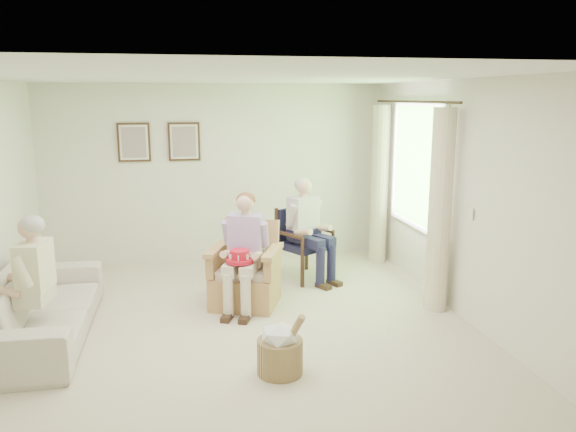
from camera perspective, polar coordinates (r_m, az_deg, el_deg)
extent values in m
plane|color=#C0B09A|center=(6.05, -5.18, -11.48)|extent=(5.50, 5.50, 0.00)
cube|color=silver|center=(8.37, -7.29, 4.29)|extent=(5.00, 0.04, 2.60)
cube|color=silver|center=(3.04, -0.23, -9.35)|extent=(5.00, 0.04, 2.60)
cube|color=silver|center=(6.40, 17.45, 1.48)|extent=(0.04, 5.50, 2.60)
cube|color=white|center=(5.56, -5.70, 13.93)|extent=(5.00, 5.50, 0.02)
cube|color=#2D6B23|center=(7.42, 12.99, 5.05)|extent=(0.02, 1.40, 1.50)
cube|color=white|center=(7.36, 13.21, 11.09)|extent=(0.04, 1.52, 0.06)
cube|color=white|center=(7.54, 12.65, -0.84)|extent=(0.04, 1.52, 0.06)
cylinder|color=#382114|center=(7.33, 12.56, 11.27)|extent=(0.03, 2.50, 0.03)
cylinder|color=beige|center=(6.54, 15.15, 0.50)|extent=(0.34, 0.34, 2.30)
cylinder|color=beige|center=(8.32, 9.26, 3.14)|extent=(0.34, 0.34, 2.30)
cube|color=#382114|center=(8.30, -15.38, 7.23)|extent=(0.45, 0.03, 0.55)
cube|color=silver|center=(8.27, -15.39, 7.22)|extent=(0.39, 0.01, 0.49)
cube|color=tan|center=(8.27, -15.39, 7.22)|extent=(0.33, 0.01, 0.43)
cube|color=#382114|center=(8.27, -10.50, 7.45)|extent=(0.45, 0.03, 0.55)
cube|color=silver|center=(8.25, -10.50, 7.44)|extent=(0.39, 0.01, 0.49)
cube|color=tan|center=(8.24, -10.50, 7.43)|extent=(0.33, 0.01, 0.43)
cube|color=tan|center=(6.69, -4.32, -7.41)|extent=(0.72, 0.70, 0.38)
cube|color=beige|center=(6.59, -4.33, -5.56)|extent=(0.56, 0.54, 0.09)
cube|color=tan|center=(6.82, -4.68, -2.65)|extent=(0.67, 0.20, 0.57)
cube|color=tan|center=(6.56, -7.28, -4.80)|extent=(0.09, 0.65, 0.27)
cube|color=tan|center=(6.63, -1.49, -4.52)|extent=(0.09, 0.65, 0.27)
cylinder|color=black|center=(7.32, 0.01, -5.53)|extent=(0.05, 0.05, 0.41)
cylinder|color=black|center=(7.44, 4.23, -5.27)|extent=(0.05, 0.05, 0.41)
cylinder|color=black|center=(7.80, -0.72, -4.41)|extent=(0.05, 0.05, 0.41)
cylinder|color=black|center=(7.92, 3.25, -4.18)|extent=(0.05, 0.05, 0.41)
cube|color=#171834|center=(7.54, 1.70, -3.02)|extent=(0.54, 0.52, 0.09)
cube|color=#171834|center=(7.72, 1.31, -0.75)|extent=(0.50, 0.06, 0.46)
imported|color=beige|center=(6.26, -23.69, -8.39)|extent=(2.28, 0.89, 0.67)
cube|color=beige|center=(6.54, -4.35, -4.25)|extent=(0.40, 0.26, 0.16)
cube|color=#BC98D7|center=(6.49, -4.41, -1.83)|extent=(0.39, 0.24, 0.46)
sphere|color=#DDAD8E|center=(6.40, -4.45, 1.36)|extent=(0.21, 0.21, 0.21)
ellipsoid|color=brown|center=(6.42, -4.48, 1.62)|extent=(0.22, 0.22, 0.18)
cube|color=beige|center=(6.34, -5.01, -5.28)|extent=(0.14, 0.44, 0.13)
cube|color=beige|center=(6.36, -3.21, -5.19)|extent=(0.14, 0.44, 0.13)
cylinder|color=beige|center=(6.23, -4.77, -8.10)|extent=(0.12, 0.12, 0.48)
cylinder|color=beige|center=(6.26, -2.93, -8.00)|extent=(0.12, 0.12, 0.48)
cube|color=#1C1B3C|center=(7.51, 1.71, -1.86)|extent=(0.40, 0.26, 0.16)
cube|color=silver|center=(7.46, 1.69, 0.26)|extent=(0.39, 0.24, 0.46)
sphere|color=#DDAD8E|center=(7.39, 1.72, 3.06)|extent=(0.21, 0.21, 0.21)
ellipsoid|color=#B7B2AD|center=(7.41, 1.68, 3.28)|extent=(0.22, 0.22, 0.18)
cube|color=#1C1B3C|center=(7.29, 1.32, -2.69)|extent=(0.14, 0.44, 0.13)
cube|color=#1C1B3C|center=(7.33, 2.85, -2.61)|extent=(0.14, 0.44, 0.13)
cylinder|color=#1C1B3C|center=(7.18, 1.65, -5.21)|extent=(0.12, 0.12, 0.51)
cylinder|color=#1C1B3C|center=(7.22, 3.20, -5.11)|extent=(0.12, 0.12, 0.51)
cube|color=beige|center=(5.93, -24.45, -7.15)|extent=(0.42, 0.26, 0.16)
cube|color=beige|center=(5.87, -24.65, -4.50)|extent=(0.41, 0.24, 0.46)
sphere|color=#DDAD8E|center=(5.77, -24.99, -1.00)|extent=(0.21, 0.21, 0.21)
ellipsoid|color=#B7B2AD|center=(5.79, -24.95, -0.70)|extent=(0.22, 0.22, 0.18)
cube|color=beige|center=(5.77, -25.88, -8.33)|extent=(0.14, 0.44, 0.13)
cube|color=beige|center=(5.72, -23.93, -8.32)|extent=(0.14, 0.44, 0.13)
cylinder|color=beige|center=(5.68, -26.15, -11.43)|extent=(0.12, 0.12, 0.47)
cylinder|color=beige|center=(5.63, -24.15, -11.45)|extent=(0.12, 0.12, 0.47)
cylinder|color=red|center=(6.27, -4.93, -4.52)|extent=(0.31, 0.31, 0.04)
cylinder|color=red|center=(6.25, -4.94, -3.99)|extent=(0.21, 0.21, 0.12)
cube|color=white|center=(6.26, -3.92, -3.94)|extent=(0.04, 0.01, 0.05)
cube|color=white|center=(6.34, -4.40, -3.75)|extent=(0.03, 0.04, 0.05)
cube|color=white|center=(6.35, -5.27, -3.73)|extent=(0.02, 0.05, 0.05)
cube|color=white|center=(6.29, -5.90, -3.91)|extent=(0.04, 0.03, 0.05)
cube|color=white|center=(6.20, -5.82, -4.15)|extent=(0.04, 0.03, 0.05)
cube|color=white|center=(6.15, -5.06, -4.27)|extent=(0.02, 0.05, 0.05)
cube|color=white|center=(6.18, -4.21, -4.18)|extent=(0.03, 0.04, 0.05)
cylinder|color=tan|center=(5.11, -0.83, -14.08)|extent=(0.51, 0.51, 0.32)
ellipsoid|color=white|center=(5.03, -0.83, -11.99)|extent=(0.36, 0.36, 0.22)
cylinder|color=#A57F56|center=(5.00, 0.30, -12.12)|extent=(0.16, 0.29, 0.47)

